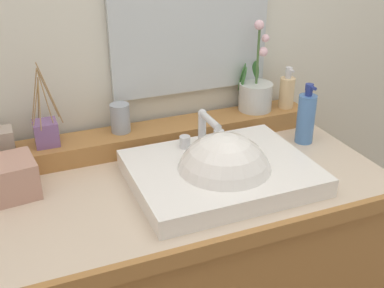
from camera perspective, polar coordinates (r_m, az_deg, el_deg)
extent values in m
cube|color=beige|center=(1.61, -7.53, 12.26)|extent=(2.69, 0.20, 2.40)
cube|color=beige|center=(1.36, -2.12, -4.84)|extent=(1.18, 0.61, 0.04)
cube|color=#A6703A|center=(1.13, 3.32, -12.17)|extent=(1.18, 0.02, 0.04)
cube|color=#A6703A|center=(1.53, -5.12, 0.84)|extent=(1.11, 0.12, 0.06)
cube|color=white|center=(1.33, 3.49, -3.43)|extent=(0.50, 0.39, 0.05)
sphere|color=white|center=(1.33, 3.83, -4.34)|extent=(0.27, 0.27, 0.27)
cylinder|color=silver|center=(1.41, 1.22, 1.80)|extent=(0.02, 0.02, 0.10)
cylinder|color=silver|center=(1.34, 2.17, 2.84)|extent=(0.02, 0.11, 0.02)
sphere|color=silver|center=(1.39, 1.24, 3.68)|extent=(0.03, 0.03, 0.03)
cylinder|color=silver|center=(1.40, -0.86, 0.26)|extent=(0.03, 0.03, 0.04)
cylinder|color=silver|center=(1.44, 3.21, 0.98)|extent=(0.03, 0.03, 0.04)
cylinder|color=silver|center=(1.66, 7.58, 5.65)|extent=(0.11, 0.11, 0.09)
cylinder|color=tan|center=(1.64, 7.67, 7.00)|extent=(0.10, 0.10, 0.01)
cylinder|color=#476B38|center=(1.61, 7.89, 10.50)|extent=(0.01, 0.01, 0.20)
ellipsoid|color=#387033|center=(1.69, 7.51, 8.27)|extent=(0.04, 0.04, 0.10)
ellipsoid|color=#387033|center=(1.65, 5.98, 7.96)|extent=(0.04, 0.04, 0.10)
ellipsoid|color=#387033|center=(1.63, 6.15, 7.67)|extent=(0.03, 0.03, 0.09)
sphere|color=#EDBCCA|center=(1.62, 8.50, 10.87)|extent=(0.03, 0.03, 0.03)
sphere|color=#EDBCCA|center=(1.61, 8.77, 12.39)|extent=(0.03, 0.03, 0.03)
sphere|color=#EDBCCA|center=(1.59, 8.03, 13.92)|extent=(0.03, 0.03, 0.03)
cylinder|color=#E5C08A|center=(1.69, 11.26, 6.04)|extent=(0.05, 0.05, 0.11)
cylinder|color=silver|center=(1.67, 11.45, 8.03)|extent=(0.02, 0.02, 0.02)
cylinder|color=silver|center=(1.67, 11.50, 8.65)|extent=(0.02, 0.02, 0.02)
cylinder|color=silver|center=(1.66, 11.78, 8.63)|extent=(0.01, 0.03, 0.01)
cylinder|color=#939BA6|center=(1.49, -8.58, 3.09)|extent=(0.06, 0.06, 0.09)
cube|color=slate|center=(1.46, -17.05, 1.26)|extent=(0.07, 0.07, 0.07)
cylinder|color=#9E7A4C|center=(1.41, -16.64, 5.80)|extent=(0.05, 0.01, 0.19)
cylinder|color=#9E7A4C|center=(1.44, -16.80, 5.79)|extent=(0.05, 0.05, 0.17)
cylinder|color=#9E7A4C|center=(1.44, -17.91, 5.09)|extent=(0.02, 0.05, 0.14)
cylinder|color=#9E7A4C|center=(1.42, -18.34, 5.30)|extent=(0.04, 0.02, 0.17)
cylinder|color=#9E7A4C|center=(1.41, -18.19, 4.48)|extent=(0.04, 0.02, 0.14)
cylinder|color=#9E7A4C|center=(1.40, -17.76, 4.41)|extent=(0.02, 0.04, 0.14)
cylinder|color=#9E7A4C|center=(1.41, -17.11, 5.30)|extent=(0.03, 0.02, 0.17)
cylinder|color=#4C7BBA|center=(1.58, 13.44, 2.92)|extent=(0.06, 0.06, 0.16)
cylinder|color=navy|center=(1.54, 13.78, 5.96)|extent=(0.02, 0.02, 0.02)
cylinder|color=navy|center=(1.54, 13.86, 6.62)|extent=(0.03, 0.03, 0.02)
cylinder|color=navy|center=(1.53, 14.22, 6.57)|extent=(0.01, 0.03, 0.01)
cube|color=tan|center=(1.35, -20.89, -3.80)|extent=(0.14, 0.14, 0.10)
cube|color=silver|center=(1.53, -0.10, 16.86)|extent=(0.53, 0.02, 0.59)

